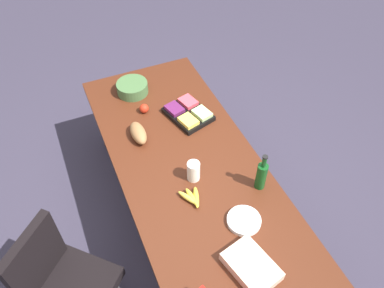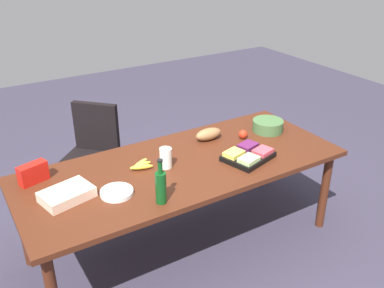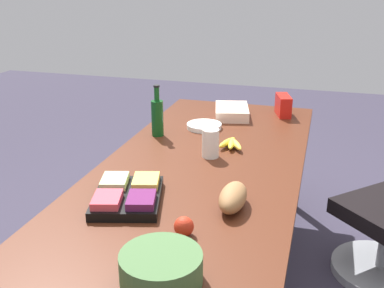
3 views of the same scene
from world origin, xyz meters
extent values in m
plane|color=#363142|center=(0.00, 0.00, 0.00)|extent=(10.00, 10.00, 0.00)
cube|color=#4B2112|center=(0.00, 0.00, 0.73)|extent=(2.46, 1.01, 0.04)
cylinder|color=#4B2112|center=(-1.14, -0.42, 0.36)|extent=(0.07, 0.07, 0.71)
cylinder|color=#4B2112|center=(-1.14, 0.42, 0.36)|extent=(0.07, 0.07, 0.71)
cylinder|color=gray|center=(-0.43, 0.99, 0.03)|extent=(0.56, 0.56, 0.05)
cube|color=black|center=(0.47, -0.20, 0.77)|extent=(0.42, 0.37, 0.04)
cube|color=#B7D68B|center=(0.40, -0.29, 0.81)|extent=(0.17, 0.15, 0.03)
cube|color=#DF4553|center=(0.57, -0.24, 0.81)|extent=(0.17, 0.15, 0.03)
cube|color=#F9D451|center=(0.36, -0.15, 0.81)|extent=(0.17, 0.15, 0.03)
cube|color=#5C1D4E|center=(0.53, -0.10, 0.81)|extent=(0.17, 0.15, 0.03)
cylinder|color=#436739|center=(0.94, 0.13, 0.80)|extent=(0.29, 0.29, 0.10)
ellipsoid|color=yellow|center=(-0.31, 0.07, 0.78)|extent=(0.17, 0.09, 0.04)
ellipsoid|color=yellow|center=(-0.30, 0.10, 0.78)|extent=(0.17, 0.05, 0.04)
ellipsoid|color=yellow|center=(-0.29, 0.13, 0.78)|extent=(0.17, 0.11, 0.04)
cylinder|color=white|center=(-0.59, -0.14, 0.77)|extent=(0.23, 0.23, 0.03)
cube|color=red|center=(-1.02, 0.31, 0.82)|extent=(0.21, 0.13, 0.14)
ellipsoid|color=olive|center=(0.40, 0.25, 0.80)|extent=(0.24, 0.11, 0.10)
sphere|color=#B62915|center=(0.66, 0.12, 0.79)|extent=(0.09, 0.09, 0.08)
cylinder|color=#104718|center=(-0.38, -0.37, 0.86)|extent=(0.08, 0.08, 0.22)
cylinder|color=#104718|center=(-0.38, -0.37, 1.01)|extent=(0.03, 0.03, 0.08)
cylinder|color=black|center=(-0.38, -0.37, 1.06)|extent=(0.04, 0.04, 0.01)
cube|color=beige|center=(-0.89, -0.02, 0.79)|extent=(0.36, 0.29, 0.07)
cylinder|color=white|center=(-0.13, 0.02, 0.83)|extent=(0.09, 0.09, 0.15)
camera|label=1|loc=(-1.67, 0.69, 2.92)|focal=36.33mm
camera|label=2|loc=(-1.41, -2.45, 2.31)|focal=40.02mm
camera|label=3|loc=(2.08, 0.56, 1.68)|focal=42.79mm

